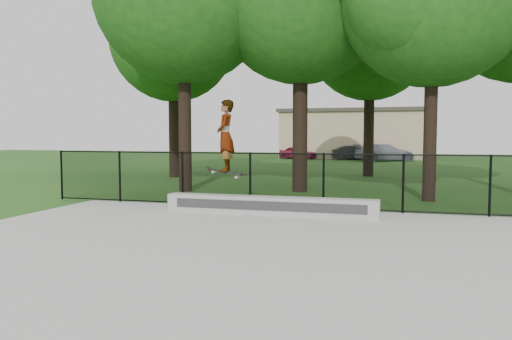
{
  "coord_description": "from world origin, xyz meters",
  "views": [
    {
      "loc": [
        1.82,
        -7.07,
        2.02
      ],
      "look_at": [
        -1.36,
        4.2,
        1.2
      ],
      "focal_mm": 35.0,
      "sensor_mm": 36.0,
      "label": 1
    }
  ],
  "objects_px": {
    "grind_ledge": "(269,206)",
    "car_c": "(385,152)",
    "skater_airborne": "(226,137)",
    "car_a": "(298,153)",
    "car_b": "(353,153)"
  },
  "relations": [
    {
      "from": "car_b",
      "to": "skater_airborne",
      "type": "relative_size",
      "value": 1.66
    },
    {
      "from": "car_a",
      "to": "car_c",
      "type": "xyz_separation_m",
      "value": [
        7.18,
        -1.68,
        0.14
      ]
    },
    {
      "from": "car_a",
      "to": "grind_ledge",
      "type": "bearing_deg",
      "value": -158.15
    },
    {
      "from": "car_c",
      "to": "skater_airborne",
      "type": "bearing_deg",
      "value": 149.11
    },
    {
      "from": "grind_ledge",
      "to": "car_c",
      "type": "xyz_separation_m",
      "value": [
        2.11,
        28.29,
        0.39
      ]
    },
    {
      "from": "car_a",
      "to": "car_b",
      "type": "distance_m",
      "value": 4.67
    },
    {
      "from": "car_b",
      "to": "grind_ledge",
      "type": "bearing_deg",
      "value": 168.72
    },
    {
      "from": "grind_ledge",
      "to": "skater_airborne",
      "type": "distance_m",
      "value": 2.02
    },
    {
      "from": "car_c",
      "to": "skater_airborne",
      "type": "distance_m",
      "value": 28.58
    },
    {
      "from": "grind_ledge",
      "to": "car_a",
      "type": "bearing_deg",
      "value": 99.62
    },
    {
      "from": "car_a",
      "to": "car_c",
      "type": "distance_m",
      "value": 7.38
    },
    {
      "from": "car_a",
      "to": "skater_airborne",
      "type": "distance_m",
      "value": 30.35
    },
    {
      "from": "car_c",
      "to": "car_a",
      "type": "bearing_deg",
      "value": 52.37
    },
    {
      "from": "grind_ledge",
      "to": "car_c",
      "type": "relative_size",
      "value": 1.23
    },
    {
      "from": "car_a",
      "to": "skater_airborne",
      "type": "xyz_separation_m",
      "value": [
        3.98,
        -30.05,
        1.44
      ]
    }
  ]
}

